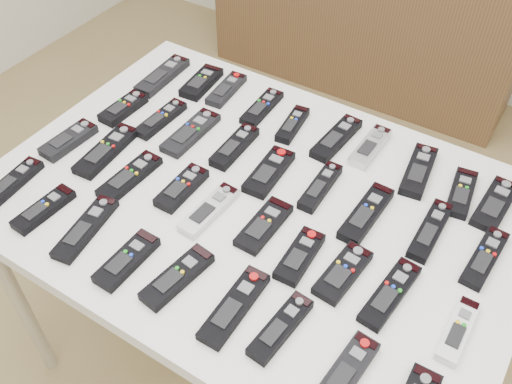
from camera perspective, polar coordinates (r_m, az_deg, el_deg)
The scene contains 40 objects.
ground at distance 1.96m, azimuth -3.97°, elevation -18.15°, with size 4.00×4.00×0.00m, color olive.
table at distance 1.40m, azimuth -0.00°, elevation -2.24°, with size 1.25×0.88×0.78m.
sideboard at distance 2.95m, azimuth 10.78°, elevation 16.96°, with size 1.51×0.38×0.75m, color #49371D.
remote_0 at distance 1.75m, azimuth -9.32°, elevation 11.41°, with size 0.06×0.20×0.02m, color black.
remote_1 at distance 1.70m, azimuth -5.48°, elevation 10.86°, with size 0.06×0.15×0.02m, color black.
remote_2 at distance 1.67m, azimuth -2.98°, elevation 10.20°, with size 0.05×0.16×0.02m, color black.
remote_3 at distance 1.60m, azimuth 0.61°, elevation 8.46°, with size 0.05×0.17×0.02m, color black.
remote_4 at distance 1.54m, azimuth 3.67°, elevation 6.75°, with size 0.04×0.15×0.02m, color black.
remote_5 at distance 1.51m, azimuth 8.04°, elevation 5.35°, with size 0.05×0.19×0.02m, color black.
remote_6 at distance 1.50m, azimuth 11.35°, elevation 4.46°, with size 0.05×0.16×0.02m, color #B7B7BC.
remote_7 at distance 1.46m, azimuth 15.95°, elevation 2.06°, with size 0.06×0.18×0.02m, color black.
remote_8 at distance 1.44m, azimuth 19.85°, elevation -0.08°, with size 0.05×0.16×0.02m, color black.
remote_9 at distance 1.44m, azimuth 22.79°, elevation -1.15°, with size 0.06×0.17×0.02m, color black.
remote_10 at distance 1.64m, azimuth -13.12°, elevation 8.17°, with size 0.05×0.15×0.02m, color black.
remote_11 at distance 1.58m, azimuth -9.49°, elevation 7.23°, with size 0.05×0.17×0.02m, color black.
remote_12 at distance 1.52m, azimuth -6.53°, elevation 5.93°, with size 0.06×0.19×0.02m, color black.
remote_13 at distance 1.47m, azimuth -2.15°, elevation 4.57°, with size 0.05×0.17×0.02m, color black.
remote_14 at distance 1.40m, azimuth 1.31°, elevation 2.04°, with size 0.06×0.17×0.02m, color black.
remote_15 at distance 1.37m, azimuth 6.45°, elevation 0.54°, with size 0.04×0.17×0.02m, color black.
remote_16 at distance 1.33m, azimuth 10.96°, elevation -2.13°, with size 0.05×0.19×0.02m, color black.
remote_17 at distance 1.33m, azimuth 17.03°, elevation -3.68°, with size 0.05×0.19×0.02m, color black.
remote_18 at distance 1.32m, azimuth 21.90°, elevation -6.11°, with size 0.05×0.18×0.02m, color black.
remote_19 at distance 1.57m, azimuth -18.22°, elevation 4.96°, with size 0.06×0.16×0.02m, color black.
remote_20 at distance 1.51m, azimuth -14.74°, elevation 4.05°, with size 0.06×0.20×0.02m, color black.
remote_21 at distance 1.42m, azimuth -12.51°, elevation 1.52°, with size 0.06×0.18×0.02m, color black.
remote_22 at distance 1.37m, azimuth -7.43°, elevation 0.42°, with size 0.05×0.15×0.02m, color black.
remote_23 at distance 1.32m, azimuth -4.69°, elevation -1.77°, with size 0.05×0.17×0.02m, color #B7B7BC.
remote_24 at distance 1.28m, azimuth 0.80°, elevation -3.34°, with size 0.06×0.16×0.02m, color black.
remote_25 at distance 1.23m, azimuth 4.39°, elevation -6.40°, with size 0.05×0.15×0.02m, color black.
remote_26 at distance 1.21m, azimuth 8.68°, elevation -7.97°, with size 0.06×0.16×0.02m, color black.
remote_27 at distance 1.20m, azimuth 13.25°, elevation -9.85°, with size 0.05×0.18×0.02m, color black.
remote_28 at distance 1.19m, azimuth 19.53°, elevation -12.90°, with size 0.04×0.15×0.02m, color silver.
remote_29 at distance 1.50m, azimuth -23.14°, elevation 0.92°, with size 0.05×0.17×0.02m, color black.
remote_30 at distance 1.40m, azimuth -20.46°, elevation -1.60°, with size 0.05×0.15×0.02m, color black.
remote_31 at distance 1.33m, azimuth -16.66°, elevation -3.48°, with size 0.05×0.19×0.02m, color black.
remote_32 at distance 1.25m, azimuth -12.79°, elevation -6.64°, with size 0.05×0.16×0.02m, color black.
remote_33 at distance 1.20m, azimuth -7.87°, elevation -8.40°, with size 0.05×0.17×0.02m, color black.
remote_34 at distance 1.15m, azimuth -2.16°, elevation -11.35°, with size 0.05×0.19×0.02m, color black.
remote_35 at distance 1.13m, azimuth 2.48°, elevation -13.37°, with size 0.04×0.17×0.02m, color black.
remote_36 at distance 1.10m, azimuth 9.10°, elevation -17.24°, with size 0.05×0.16×0.02m, color black.
Camera 1 is at (0.57, -0.66, 1.76)m, focal length 40.00 mm.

